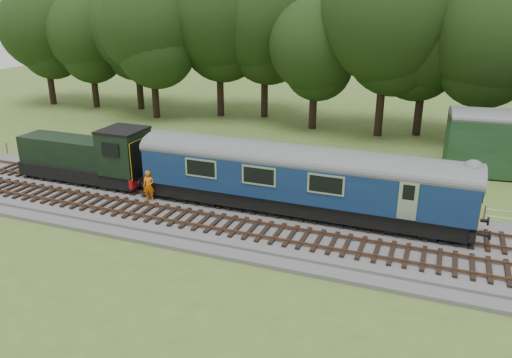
% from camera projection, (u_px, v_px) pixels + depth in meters
% --- Properties ---
extents(ground, '(120.00, 120.00, 0.00)m').
position_uv_depth(ground, '(216.00, 216.00, 28.03)').
color(ground, '#496726').
rests_on(ground, ground).
extents(ballast, '(70.00, 7.00, 0.35)m').
position_uv_depth(ballast, '(216.00, 213.00, 27.97)').
color(ballast, '#4C4C4F').
rests_on(ballast, ground).
extents(track_north, '(67.20, 2.40, 0.21)m').
position_uv_depth(track_north, '(226.00, 200.00, 29.12)').
color(track_north, black).
rests_on(track_north, ballast).
extents(track_south, '(67.20, 2.40, 0.21)m').
position_uv_depth(track_south, '(203.00, 221.00, 26.49)').
color(track_south, black).
rests_on(track_south, ballast).
extents(fence, '(64.00, 0.12, 1.00)m').
position_uv_depth(fence, '(246.00, 189.00, 31.98)').
color(fence, '#6B6054').
rests_on(fence, ground).
extents(tree_line, '(70.00, 8.00, 18.00)m').
position_uv_depth(tree_line, '(316.00, 127.00, 47.30)').
color(tree_line, black).
rests_on(tree_line, ground).
extents(dmu_railcar, '(18.05, 2.86, 3.88)m').
position_uv_depth(dmu_railcar, '(299.00, 174.00, 26.88)').
color(dmu_railcar, black).
rests_on(dmu_railcar, ground).
extents(shunter_loco, '(8.91, 2.60, 3.38)m').
position_uv_depth(shunter_loco, '(89.00, 157.00, 31.81)').
color(shunter_loco, black).
rests_on(shunter_loco, ground).
extents(worker, '(0.76, 0.61, 1.83)m').
position_uv_depth(worker, '(149.00, 186.00, 28.97)').
color(worker, orange).
rests_on(worker, ballast).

